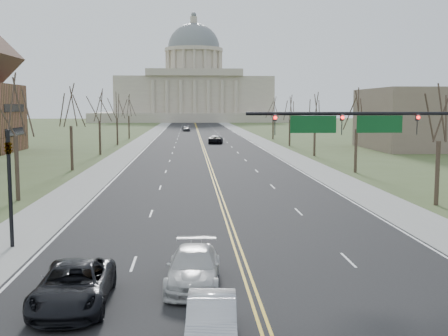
{
  "coord_description": "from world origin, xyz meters",
  "views": [
    {
      "loc": [
        -2.41,
        -15.22,
        7.22
      ],
      "look_at": [
        -0.07,
        22.47,
        3.0
      ],
      "focal_mm": 45.0,
      "sensor_mm": 36.0,
      "label": 1
    }
  ],
  "objects": [
    {
      "name": "road",
      "position": [
        0.0,
        110.0,
        0.01
      ],
      "size": [
        20.0,
        380.0,
        0.01
      ],
      "primitive_type": "cube",
      "color": "black",
      "rests_on": "ground"
    },
    {
      "name": "cross_road",
      "position": [
        0.0,
        6.0,
        0.01
      ],
      "size": [
        120.0,
        14.0,
        0.01
      ],
      "primitive_type": "cube",
      "color": "black",
      "rests_on": "ground"
    },
    {
      "name": "sidewalk_left",
      "position": [
        -12.0,
        110.0,
        0.01
      ],
      "size": [
        4.0,
        380.0,
        0.03
      ],
      "primitive_type": "cube",
      "color": "gray",
      "rests_on": "ground"
    },
    {
      "name": "sidewalk_right",
      "position": [
        12.0,
        110.0,
        0.01
      ],
      "size": [
        4.0,
        380.0,
        0.03
      ],
      "primitive_type": "cube",
      "color": "gray",
      "rests_on": "ground"
    },
    {
      "name": "center_line",
      "position": [
        0.0,
        110.0,
        0.01
      ],
      "size": [
        0.42,
        380.0,
        0.01
      ],
      "primitive_type": "cube",
      "color": "gold",
      "rests_on": "road"
    },
    {
      "name": "edge_line_left",
      "position": [
        -9.8,
        110.0,
        0.01
      ],
      "size": [
        0.15,
        380.0,
        0.01
      ],
      "primitive_type": "cube",
      "color": "silver",
      "rests_on": "road"
    },
    {
      "name": "edge_line_right",
      "position": [
        9.8,
        110.0,
        0.01
      ],
      "size": [
        0.15,
        380.0,
        0.01
      ],
      "primitive_type": "cube",
      "color": "silver",
      "rests_on": "road"
    },
    {
      "name": "capitol",
      "position": [
        0.0,
        249.91,
        14.2
      ],
      "size": [
        90.0,
        60.0,
        50.0
      ],
      "color": "beige",
      "rests_on": "ground"
    },
    {
      "name": "signal_mast",
      "position": [
        7.45,
        13.5,
        5.76
      ],
      "size": [
        12.12,
        0.44,
        7.2
      ],
      "color": "black",
      "rests_on": "ground"
    },
    {
      "name": "signal_left",
      "position": [
        -11.5,
        13.5,
        3.71
      ],
      "size": [
        0.32,
        0.36,
        6.0
      ],
      "color": "black",
      "rests_on": "ground"
    },
    {
      "name": "tree_r_0",
      "position": [
        15.5,
        24.0,
        6.55
      ],
      "size": [
        3.74,
        3.74,
        8.5
      ],
      "color": "#362A20",
      "rests_on": "ground"
    },
    {
      "name": "tree_l_0",
      "position": [
        -15.5,
        28.0,
        6.94
      ],
      "size": [
        3.96,
        3.96,
        9.0
      ],
      "color": "#362A20",
      "rests_on": "ground"
    },
    {
      "name": "tree_r_1",
      "position": [
        15.5,
        44.0,
        6.55
      ],
      "size": [
        3.74,
        3.74,
        8.5
      ],
      "color": "#362A20",
      "rests_on": "ground"
    },
    {
      "name": "tree_l_1",
      "position": [
        -15.5,
        48.0,
        6.94
      ],
      "size": [
        3.96,
        3.96,
        9.0
      ],
      "color": "#362A20",
      "rests_on": "ground"
    },
    {
      "name": "tree_r_2",
      "position": [
        15.5,
        64.0,
        6.55
      ],
      "size": [
        3.74,
        3.74,
        8.5
      ],
      "color": "#362A20",
      "rests_on": "ground"
    },
    {
      "name": "tree_l_2",
      "position": [
        -15.5,
        68.0,
        6.94
      ],
      "size": [
        3.96,
        3.96,
        9.0
      ],
      "color": "#362A20",
      "rests_on": "ground"
    },
    {
      "name": "tree_r_3",
      "position": [
        15.5,
        84.0,
        6.55
      ],
      "size": [
        3.74,
        3.74,
        8.5
      ],
      "color": "#362A20",
      "rests_on": "ground"
    },
    {
      "name": "tree_l_3",
      "position": [
        -15.5,
        88.0,
        6.94
      ],
      "size": [
        3.96,
        3.96,
        9.0
      ],
      "color": "#362A20",
      "rests_on": "ground"
    },
    {
      "name": "tree_r_4",
      "position": [
        15.5,
        104.0,
        6.55
      ],
      "size": [
        3.74,
        3.74,
        8.5
      ],
      "color": "#362A20",
      "rests_on": "ground"
    },
    {
      "name": "tree_l_4",
      "position": [
        -15.5,
        108.0,
        6.94
      ],
      "size": [
        3.96,
        3.96,
        9.0
      ],
      "color": "#362A20",
      "rests_on": "ground"
    },
    {
      "name": "bldg_right_mass",
      "position": [
        40.0,
        76.0,
        5.0
      ],
      "size": [
        25.0,
        20.0,
        10.0
      ],
      "primitive_type": "cube",
      "color": "#725F51",
      "rests_on": "ground"
    },
    {
      "name": "car_sb_inner_lead",
      "position": [
        -1.76,
        1.21,
        0.72
      ],
      "size": [
        1.72,
        4.36,
        1.41
      ],
      "primitive_type": "imported",
      "rotation": [
        0.0,
        0.0,
        -0.05
      ],
      "color": "#AFB1B8",
      "rests_on": "road"
    },
    {
      "name": "car_sb_outer_lead",
      "position": [
        -6.6,
        4.64,
        0.78
      ],
      "size": [
        2.64,
        5.56,
        1.53
      ],
      "primitive_type": "imported",
      "rotation": [
        0.0,
        0.0,
        0.02
      ],
      "color": "black",
      "rests_on": "road"
    },
    {
      "name": "car_sb_inner_second",
      "position": [
        -2.27,
        6.71,
        0.75
      ],
      "size": [
        2.41,
        5.24,
        1.49
      ],
      "primitive_type": "imported",
      "rotation": [
        0.0,
        0.0,
        -0.06
      ],
      "color": "silver",
      "rests_on": "road"
    },
    {
      "name": "car_far_nb",
      "position": [
        2.63,
        91.3,
        0.79
      ],
      "size": [
        3.12,
        5.81,
        1.55
      ],
      "primitive_type": "imported",
      "rotation": [
        0.0,
        0.0,
        3.04
      ],
      "color": "black",
      "rests_on": "road"
    },
    {
      "name": "car_far_sb",
      "position": [
        -3.26,
        142.75,
        0.84
      ],
      "size": [
        2.51,
        5.05,
        1.65
      ],
      "primitive_type": "imported",
      "rotation": [
        0.0,
        0.0,
        0.12
      ],
      "color": "#46484D",
      "rests_on": "road"
    }
  ]
}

